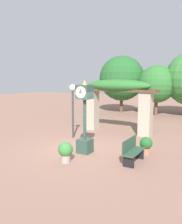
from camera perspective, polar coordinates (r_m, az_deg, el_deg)
ground_plane at (r=10.30m, az=-2.75°, el=-9.08°), size 60.00×60.00×0.00m
pedestal_clock at (r=9.58m, az=-1.52°, el=-1.36°), size 0.56×0.60×2.97m
pergola at (r=13.25m, az=6.38°, el=4.11°), size 4.49×1.22×2.98m
potted_plant_near_left at (r=8.78m, az=-6.14°, el=-9.32°), size 0.54×0.54×0.76m
potted_plant_near_right at (r=9.92m, az=13.10°, el=-7.56°), size 0.51×0.51×0.70m
park_bench at (r=8.85m, az=9.96°, el=-9.27°), size 0.42×1.30×0.89m
lamp_post at (r=11.98m, az=-4.43°, el=3.25°), size 0.33×0.33×2.74m
tree_line at (r=20.37m, az=16.53°, el=7.52°), size 9.80×5.09×5.16m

